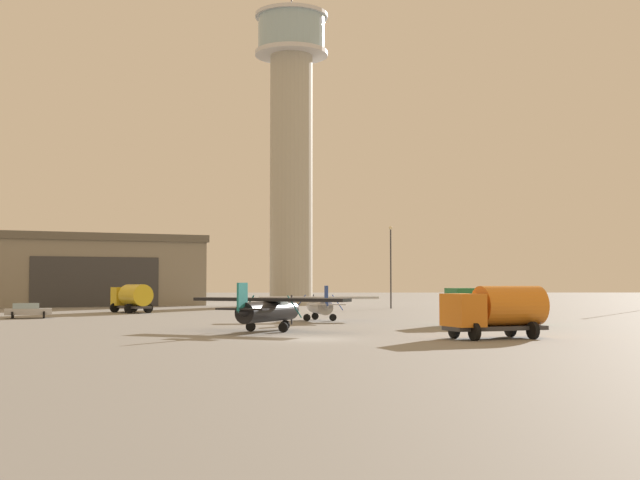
% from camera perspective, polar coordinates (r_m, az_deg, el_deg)
% --- Properties ---
extents(ground_plane, '(400.00, 400.00, 0.00)m').
position_cam_1_polar(ground_plane, '(48.10, -0.53, -6.78)').
color(ground_plane, gray).
extents(control_tower, '(10.20, 10.20, 44.81)m').
position_cam_1_polar(control_tower, '(117.38, -1.97, 7.16)').
color(control_tower, '#B2AD9E').
rests_on(control_tower, ground_plane).
extents(hangar, '(35.51, 29.73, 9.66)m').
position_cam_1_polar(hangar, '(121.08, -15.82, -2.01)').
color(hangar, gray).
rests_on(hangar, ground_plane).
extents(airplane_silver, '(10.08, 7.90, 2.96)m').
position_cam_1_polar(airplane_silver, '(69.80, -0.02, -4.42)').
color(airplane_silver, '#B7BABF').
rests_on(airplane_silver, ground_plane).
extents(airplane_black, '(10.59, 8.41, 3.22)m').
position_cam_1_polar(airplane_black, '(55.00, -3.59, -4.71)').
color(airplane_black, black).
rests_on(airplane_black, ground_plane).
extents(truck_fuel_tanker_yellow, '(5.19, 5.88, 3.00)m').
position_cam_1_polar(truck_fuel_tanker_yellow, '(90.19, -12.70, -3.81)').
color(truck_fuel_tanker_yellow, '#38383D').
rests_on(truck_fuel_tanker_yellow, ground_plane).
extents(truck_box_green, '(7.12, 4.17, 2.80)m').
position_cam_1_polar(truck_box_green, '(64.27, 11.71, -4.31)').
color(truck_box_green, '#38383D').
rests_on(truck_box_green, ground_plane).
extents(truck_fuel_tanker_orange, '(6.35, 4.47, 3.04)m').
position_cam_1_polar(truck_fuel_tanker_orange, '(49.44, 11.95, -4.66)').
color(truck_fuel_tanker_orange, '#38383D').
rests_on(truck_fuel_tanker_orange, ground_plane).
extents(car_silver, '(4.36, 3.04, 1.37)m').
position_cam_1_polar(car_silver, '(79.57, -19.32, -4.53)').
color(car_silver, '#B7BABF').
rests_on(car_silver, ground_plane).
extents(light_post_east, '(0.44, 0.44, 10.07)m').
position_cam_1_polar(light_post_east, '(102.39, 4.85, -1.38)').
color(light_post_east, '#38383D').
rests_on(light_post_east, ground_plane).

